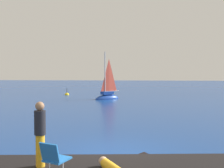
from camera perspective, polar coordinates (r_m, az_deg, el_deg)
ground_plane at (r=9.49m, az=0.26°, el=-15.42°), size 160.00×160.00×0.00m
sailboat_near at (r=27.95m, az=-1.05°, el=-2.74°), size 2.91×2.68×5.63m
person_standing at (r=6.72m, az=-15.62°, el=-10.20°), size 0.28×0.28×1.62m
beach_chair at (r=6.17m, az=-12.73°, el=-15.44°), size 0.66×0.73×0.80m
marker_buoy at (r=33.52m, az=-9.94°, el=-2.38°), size 0.56×0.56×1.13m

